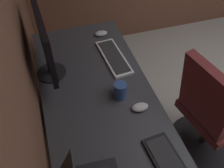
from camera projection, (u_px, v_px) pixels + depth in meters
name	position (u px, v px, depth m)	size (l,w,h in m)	color
desk	(104.00, 118.00, 1.54)	(1.86, 0.70, 0.73)	#38383D
drawer_pedestal	(96.00, 125.00, 1.87)	(0.40, 0.51, 0.69)	#38383D
monitor_primary	(45.00, 43.00, 1.52)	(0.53, 0.20, 0.45)	black
keyboard_main	(114.00, 57.00, 1.81)	(0.43, 0.17, 0.02)	silver
mouse_main	(101.00, 33.00, 2.01)	(0.06, 0.10, 0.03)	silver
mouse_spare	(140.00, 107.00, 1.48)	(0.06, 0.10, 0.03)	silver
coffee_mug	(120.00, 90.00, 1.53)	(0.12, 0.08, 0.11)	#335193
office_chair	(209.00, 117.00, 1.79)	(0.56, 0.59, 0.97)	maroon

